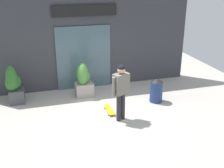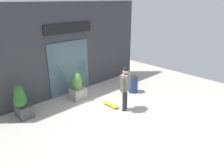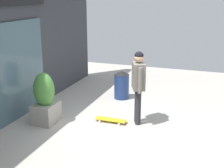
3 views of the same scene
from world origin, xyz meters
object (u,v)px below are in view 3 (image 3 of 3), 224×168
Objects in this scene: skateboard at (111,120)px; trash_bin at (122,85)px; skateboarder at (138,80)px; planter_box_left at (45,99)px.

trash_bin reaches higher than skateboard.
skateboarder is 2.20m from planter_box_left.
skateboard is 1.77m from trash_bin.
planter_box_left is at bearing 152.79° from trash_bin.
skateboard is at bearing -69.94° from planter_box_left.
trash_bin is (1.71, 0.28, 0.35)m from skateboard.
planter_box_left reaches higher than trash_bin.
planter_box_left is at bearing -3.54° from skateboarder.
skateboarder is at bearing -149.96° from trash_bin.
trash_bin is at bearing -27.21° from planter_box_left.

